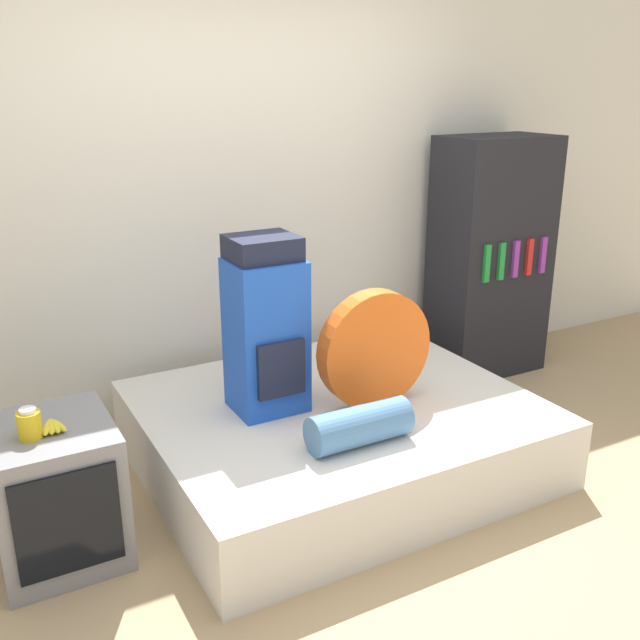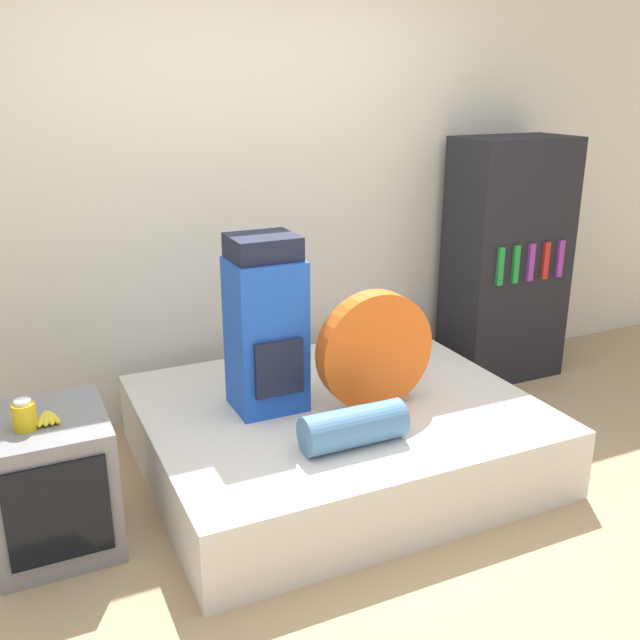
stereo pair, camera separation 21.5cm
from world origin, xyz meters
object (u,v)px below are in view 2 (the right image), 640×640
object	(u,v)px
tent_bag	(375,350)
bookshelf	(506,260)
sleeping_roll	(354,427)
backpack	(266,326)
television	(52,482)
canister	(24,415)

from	to	relation	value
tent_bag	bookshelf	world-z (taller)	bookshelf
bookshelf	tent_bag	bearing A→B (deg)	-151.53
sleeping_roll	bookshelf	size ratio (longest dim) A/B	0.30
backpack	television	distance (m)	1.17
bookshelf	sleeping_roll	bearing A→B (deg)	-147.34
sleeping_roll	backpack	bearing A→B (deg)	110.42
sleeping_roll	tent_bag	bearing A→B (deg)	48.74
backpack	bookshelf	world-z (taller)	bookshelf
sleeping_roll	canister	xyz separation A→B (m)	(-1.32, 0.29, 0.20)
tent_bag	sleeping_roll	world-z (taller)	tent_bag
tent_bag	canister	bearing A→B (deg)	-179.02
canister	tent_bag	bearing A→B (deg)	0.98
backpack	tent_bag	world-z (taller)	backpack
tent_bag	backpack	bearing A→B (deg)	154.88
tent_bag	bookshelf	size ratio (longest dim) A/B	0.38
backpack	bookshelf	distance (m)	1.95
television	bookshelf	bearing A→B (deg)	13.97
sleeping_roll	television	world-z (taller)	television
canister	bookshelf	world-z (taller)	bookshelf
backpack	canister	size ratio (longest dim) A/B	6.90
backpack	sleeping_roll	distance (m)	0.66
canister	backpack	bearing A→B (deg)	12.66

